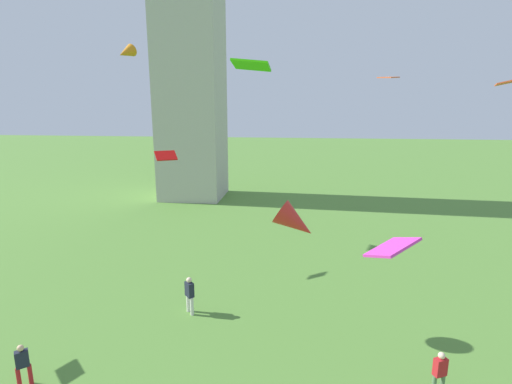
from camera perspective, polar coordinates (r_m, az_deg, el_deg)
name	(u,v)px	position (r m, az deg, el deg)	size (l,w,h in m)	color
person_2	(23,363)	(16.79, -31.06, -20.70)	(0.48, 0.45, 1.60)	red
person_3	(440,371)	(15.60, 25.36, -22.69)	(0.49, 0.40, 1.64)	#51754C
person_4	(190,293)	(19.05, -9.73, -14.41)	(0.52, 0.53, 1.82)	silver
kite_flying_0	(388,77)	(24.24, 18.82, 15.64)	(1.21, 1.27, 0.16)	#DA572F
kite_flying_4	(126,53)	(29.74, -18.56, 18.82)	(1.36, 1.68, 1.26)	orange
kite_flying_5	(507,82)	(25.95, 32.94, 13.36)	(1.25, 0.99, 0.39)	#F04F27
kite_flying_6	(166,156)	(23.16, -13.09, 5.24)	(1.39, 1.27, 0.52)	#B40C0A
kite_flying_7	(392,247)	(12.11, 19.39, -7.65)	(1.71, 1.73, 0.61)	#E636BC
kite_flying_9	(296,222)	(15.99, 5.85, -4.45)	(2.12, 1.49, 1.79)	red
kite_flying_11	(251,65)	(18.39, -0.72, 18.13)	(1.76, 1.30, 0.54)	#32BC07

